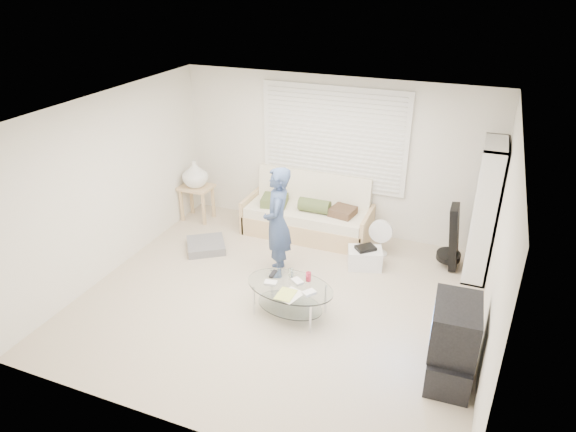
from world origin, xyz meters
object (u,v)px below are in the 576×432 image
at_px(tv_unit, 452,342).
at_px(coffee_table, 290,291).
at_px(futon_sofa, 308,216).
at_px(bookshelf, 484,211).

distance_m(tv_unit, coffee_table, 2.00).
height_order(futon_sofa, tv_unit, futon_sofa).
height_order(bookshelf, tv_unit, bookshelf).
xyz_separation_m(futon_sofa, coffee_table, (0.52, -2.10, 0.01)).
distance_m(futon_sofa, bookshelf, 2.69).
bearing_deg(bookshelf, futon_sofa, 175.25).
bearing_deg(futon_sofa, bookshelf, -4.75).
xyz_separation_m(bookshelf, coffee_table, (-2.08, -1.88, -0.63)).
distance_m(bookshelf, tv_unit, 2.33).
height_order(tv_unit, coffee_table, tv_unit).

